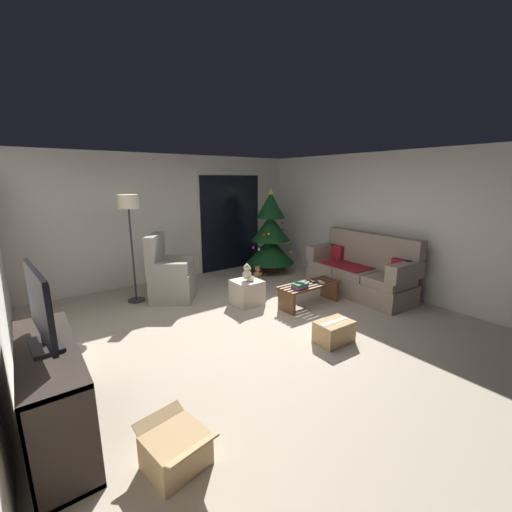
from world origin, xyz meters
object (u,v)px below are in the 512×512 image
(cell_phone, at_px, (300,283))
(christmas_tree, at_px, (270,236))
(cardboard_box_taped_mid_floor, at_px, (334,332))
(teddy_bear_honey_by_tree, at_px, (258,274))
(ottoman, at_px, (247,292))
(floor_lamp, at_px, (129,212))
(remote_white, at_px, (321,282))
(teddy_bear_cream, at_px, (247,274))
(television, at_px, (40,308))
(media_shelf, at_px, (50,401))
(coffee_table, at_px, (309,291))
(book_stack, at_px, (300,286))
(couch, at_px, (361,272))
(cardboard_box_open_near_shelf, at_px, (176,450))
(remote_black, at_px, (312,281))
(armchair, at_px, (170,277))

(cell_phone, height_order, christmas_tree, christmas_tree)
(cardboard_box_taped_mid_floor, bearing_deg, teddy_bear_honey_by_tree, 73.45)
(ottoman, bearing_deg, floor_lamp, 139.41)
(remote_white, relative_size, teddy_bear_cream, 0.55)
(christmas_tree, relative_size, television, 2.17)
(remote_white, relative_size, cell_phone, 1.08)
(media_shelf, bearing_deg, teddy_bear_cream, 27.82)
(ottoman, height_order, teddy_bear_cream, teddy_bear_cream)
(cell_phone, distance_m, television, 3.52)
(coffee_table, distance_m, floor_lamp, 3.18)
(remote_white, distance_m, teddy_bear_cream, 1.22)
(coffee_table, relative_size, cell_phone, 7.64)
(book_stack, xyz_separation_m, teddy_bear_cream, (-0.51, 0.70, 0.12))
(couch, bearing_deg, cardboard_box_open_near_shelf, -159.92)
(couch, xyz_separation_m, remote_black, (-1.06, 0.19, -0.02))
(remote_white, bearing_deg, christmas_tree, -89.64)
(cell_phone, xyz_separation_m, armchair, (-1.45, 1.67, -0.05))
(christmas_tree, distance_m, teddy_bear_honey_by_tree, 0.94)
(coffee_table, distance_m, television, 3.85)
(media_shelf, height_order, television, television)
(cardboard_box_open_near_shelf, height_order, cardboard_box_taped_mid_floor, cardboard_box_open_near_shelf)
(ottoman, bearing_deg, remote_white, -36.28)
(television, distance_m, teddy_bear_cream, 3.27)
(remote_white, xyz_separation_m, ottoman, (-0.98, 0.72, -0.17))
(media_shelf, bearing_deg, remote_white, 11.90)
(cell_phone, bearing_deg, teddy_bear_cream, 105.04)
(teddy_bear_cream, bearing_deg, teddy_bear_honey_by_tree, 46.55)
(coffee_table, height_order, cardboard_box_taped_mid_floor, coffee_table)
(couch, height_order, ottoman, couch)
(cell_phone, bearing_deg, armchair, 109.83)
(remote_black, distance_m, media_shelf, 3.91)
(media_shelf, height_order, teddy_bear_honey_by_tree, media_shelf)
(armchair, bearing_deg, floor_lamp, 152.62)
(teddy_bear_cream, bearing_deg, book_stack, -54.03)
(remote_white, xyz_separation_m, cardboard_box_open_near_shelf, (-3.19, -1.58, -0.24))
(coffee_table, distance_m, teddy_bear_honey_by_tree, 1.64)
(teddy_bear_cream, relative_size, cardboard_box_taped_mid_floor, 0.60)
(couch, distance_m, armchair, 3.38)
(book_stack, bearing_deg, christmas_tree, 63.33)
(television, bearing_deg, floor_lamp, 62.42)
(book_stack, relative_size, cell_phone, 1.69)
(teddy_bear_honey_by_tree, bearing_deg, cardboard_box_open_near_shelf, -133.86)
(media_shelf, bearing_deg, armchair, 51.99)
(armchair, relative_size, ottoman, 2.57)
(couch, bearing_deg, teddy_bear_cream, 158.49)
(teddy_bear_honey_by_tree, bearing_deg, coffee_table, -95.48)
(couch, distance_m, cardboard_box_open_near_shelf, 4.45)
(remote_black, bearing_deg, book_stack, 32.41)
(couch, distance_m, television, 4.92)
(cell_phone, relative_size, teddy_bear_cream, 0.50)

